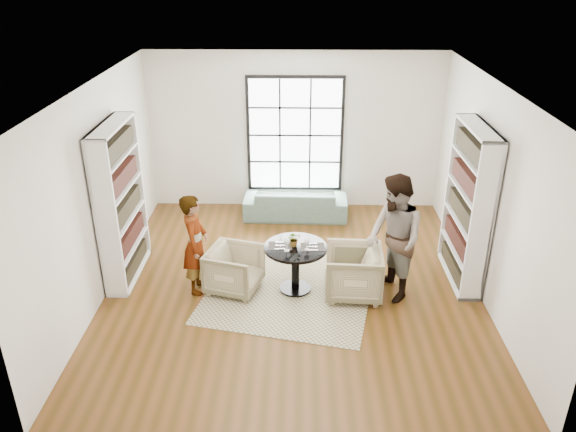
{
  "coord_description": "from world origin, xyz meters",
  "views": [
    {
      "loc": [
        0.07,
        -7.24,
        4.57
      ],
      "look_at": [
        -0.08,
        0.4,
        0.97
      ],
      "focal_mm": 35.0,
      "sensor_mm": 36.0,
      "label": 1
    }
  ],
  "objects_px": {
    "wine_glass_left": "(287,241)",
    "wine_glass_right": "(307,242)",
    "person_right": "(394,239)",
    "armchair_right": "(353,272)",
    "flower_centerpiece": "(294,239)",
    "sofa": "(296,203)",
    "armchair_left": "(234,270)",
    "person_left": "(195,244)",
    "pedestal_table": "(295,259)"
  },
  "relations": [
    {
      "from": "pedestal_table",
      "to": "person_right",
      "type": "relative_size",
      "value": 0.49
    },
    {
      "from": "wine_glass_left",
      "to": "wine_glass_right",
      "type": "height_order",
      "value": "wine_glass_left"
    },
    {
      "from": "person_right",
      "to": "armchair_left",
      "type": "bearing_deg",
      "value": -110.91
    },
    {
      "from": "person_right",
      "to": "wine_glass_right",
      "type": "xyz_separation_m",
      "value": [
        -1.22,
        0.01,
        -0.07
      ]
    },
    {
      "from": "armchair_right",
      "to": "person_left",
      "type": "relative_size",
      "value": 0.54
    },
    {
      "from": "sofa",
      "to": "armchair_left",
      "type": "bearing_deg",
      "value": 72.64
    },
    {
      "from": "person_left",
      "to": "person_right",
      "type": "bearing_deg",
      "value": -91.69
    },
    {
      "from": "sofa",
      "to": "armchair_right",
      "type": "distance_m",
      "value": 2.82
    },
    {
      "from": "armchair_right",
      "to": "wine_glass_right",
      "type": "bearing_deg",
      "value": -87.89
    },
    {
      "from": "armchair_left",
      "to": "armchair_right",
      "type": "relative_size",
      "value": 0.91
    },
    {
      "from": "armchair_right",
      "to": "wine_glass_right",
      "type": "height_order",
      "value": "wine_glass_right"
    },
    {
      "from": "armchair_right",
      "to": "wine_glass_left",
      "type": "xyz_separation_m",
      "value": [
        -0.96,
        -0.03,
        0.51
      ]
    },
    {
      "from": "person_left",
      "to": "flower_centerpiece",
      "type": "height_order",
      "value": "person_left"
    },
    {
      "from": "wine_glass_right",
      "to": "sofa",
      "type": "bearing_deg",
      "value": 93.87
    },
    {
      "from": "armchair_right",
      "to": "wine_glass_left",
      "type": "distance_m",
      "value": 1.09
    },
    {
      "from": "wine_glass_left",
      "to": "sofa",
      "type": "bearing_deg",
      "value": 87.8
    },
    {
      "from": "pedestal_table",
      "to": "armchair_left",
      "type": "height_order",
      "value": "pedestal_table"
    },
    {
      "from": "armchair_right",
      "to": "wine_glass_left",
      "type": "height_order",
      "value": "wine_glass_left"
    },
    {
      "from": "sofa",
      "to": "wine_glass_left",
      "type": "relative_size",
      "value": 9.21
    },
    {
      "from": "armchair_right",
      "to": "person_left",
      "type": "xyz_separation_m",
      "value": [
        -2.28,
        0.1,
        0.39
      ]
    },
    {
      "from": "sofa",
      "to": "armchair_left",
      "type": "distance_m",
      "value": 2.73
    },
    {
      "from": "pedestal_table",
      "to": "sofa",
      "type": "relative_size",
      "value": 0.47
    },
    {
      "from": "armchair_left",
      "to": "wine_glass_right",
      "type": "height_order",
      "value": "wine_glass_right"
    },
    {
      "from": "pedestal_table",
      "to": "wine_glass_left",
      "type": "xyz_separation_m",
      "value": [
        -0.12,
        -0.13,
        0.35
      ]
    },
    {
      "from": "sofa",
      "to": "person_left",
      "type": "relative_size",
      "value": 1.27
    },
    {
      "from": "person_right",
      "to": "flower_centerpiece",
      "type": "height_order",
      "value": "person_right"
    },
    {
      "from": "pedestal_table",
      "to": "sofa",
      "type": "bearing_deg",
      "value": 90.42
    },
    {
      "from": "person_right",
      "to": "flower_centerpiece",
      "type": "bearing_deg",
      "value": -113.76
    },
    {
      "from": "armchair_right",
      "to": "person_right",
      "type": "relative_size",
      "value": 0.44
    },
    {
      "from": "wine_glass_right",
      "to": "person_right",
      "type": "bearing_deg",
      "value": -0.69
    },
    {
      "from": "armchair_left",
      "to": "flower_centerpiece",
      "type": "bearing_deg",
      "value": -71.59
    },
    {
      "from": "sofa",
      "to": "flower_centerpiece",
      "type": "distance_m",
      "value": 2.61
    },
    {
      "from": "sofa",
      "to": "armchair_right",
      "type": "relative_size",
      "value": 2.36
    },
    {
      "from": "flower_centerpiece",
      "to": "sofa",
      "type": "bearing_deg",
      "value": 89.9
    },
    {
      "from": "armchair_left",
      "to": "armchair_right",
      "type": "bearing_deg",
      "value": -77.0
    },
    {
      "from": "person_right",
      "to": "armchair_right",
      "type": "bearing_deg",
      "value": -108.41
    },
    {
      "from": "person_right",
      "to": "wine_glass_left",
      "type": "relative_size",
      "value": 8.87
    },
    {
      "from": "pedestal_table",
      "to": "person_right",
      "type": "bearing_deg",
      "value": -4.45
    },
    {
      "from": "armchair_right",
      "to": "flower_centerpiece",
      "type": "height_order",
      "value": "flower_centerpiece"
    },
    {
      "from": "armchair_left",
      "to": "wine_glass_left",
      "type": "bearing_deg",
      "value": -82.89
    },
    {
      "from": "wine_glass_left",
      "to": "flower_centerpiece",
      "type": "relative_size",
      "value": 0.95
    },
    {
      "from": "wine_glass_left",
      "to": "wine_glass_right",
      "type": "relative_size",
      "value": 1.16
    },
    {
      "from": "sofa",
      "to": "armchair_left",
      "type": "relative_size",
      "value": 2.59
    },
    {
      "from": "person_right",
      "to": "person_left",
      "type": "bearing_deg",
      "value": -110.42
    },
    {
      "from": "armchair_right",
      "to": "person_right",
      "type": "distance_m",
      "value": 0.78
    },
    {
      "from": "person_left",
      "to": "pedestal_table",
      "type": "bearing_deg",
      "value": -89.35
    },
    {
      "from": "wine_glass_left",
      "to": "armchair_right",
      "type": "bearing_deg",
      "value": 1.53
    },
    {
      "from": "armchair_left",
      "to": "wine_glass_left",
      "type": "distance_m",
      "value": 0.95
    },
    {
      "from": "pedestal_table",
      "to": "wine_glass_right",
      "type": "height_order",
      "value": "wine_glass_right"
    },
    {
      "from": "person_right",
      "to": "wine_glass_left",
      "type": "xyz_separation_m",
      "value": [
        -1.51,
        -0.03,
        -0.05
      ]
    }
  ]
}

